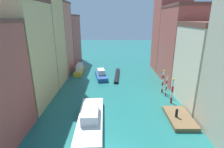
% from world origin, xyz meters
% --- Properties ---
extents(ground_plane, '(154.00, 154.00, 0.00)m').
position_xyz_m(ground_plane, '(0.00, 24.50, 0.00)').
color(ground_plane, '#1E6B66').
extents(building_left_1, '(7.64, 10.43, 16.66)m').
position_xyz_m(building_left_1, '(-14.73, 12.76, 8.34)').
color(building_left_1, '#DBB77A').
rests_on(building_left_1, ground).
extents(building_left_2, '(7.64, 7.63, 21.01)m').
position_xyz_m(building_left_2, '(-14.73, 21.93, 10.52)').
color(building_left_2, '#DBB77A').
rests_on(building_left_2, ground).
extents(building_left_3, '(7.64, 7.37, 17.44)m').
position_xyz_m(building_left_3, '(-14.73, 29.50, 8.73)').
color(building_left_3, '#C6705B').
rests_on(building_left_3, ground).
extents(building_left_4, '(7.64, 12.18, 14.64)m').
position_xyz_m(building_left_4, '(-14.73, 39.52, 7.33)').
color(building_left_4, '#B25147').
rests_on(building_left_4, ground).
extents(building_right_1, '(7.64, 9.73, 13.16)m').
position_xyz_m(building_right_1, '(14.73, 12.48, 6.59)').
color(building_right_1, beige).
rests_on(building_right_1, ground).
extents(building_right_2, '(7.64, 11.43, 16.34)m').
position_xyz_m(building_right_2, '(14.73, 23.22, 8.18)').
color(building_right_2, '#B25147').
rests_on(building_right_2, ground).
extents(building_right_3, '(7.64, 7.84, 21.08)m').
position_xyz_m(building_right_3, '(14.73, 32.89, 10.55)').
color(building_right_3, '#B25147').
rests_on(building_right_3, ground).
extents(waterfront_dock, '(3.25, 6.02, 0.53)m').
position_xyz_m(waterfront_dock, '(9.06, 7.27, 0.27)').
color(waterfront_dock, brown).
rests_on(waterfront_dock, ground).
extents(person_on_dock, '(0.36, 0.36, 1.42)m').
position_xyz_m(person_on_dock, '(8.49, 7.04, 1.19)').
color(person_on_dock, black).
rests_on(person_on_dock, waterfront_dock).
extents(mooring_pole_0, '(0.39, 0.39, 4.40)m').
position_xyz_m(mooring_pole_0, '(9.51, 12.29, 2.26)').
color(mooring_pole_0, red).
rests_on(mooring_pole_0, ground).
extents(mooring_pole_1, '(0.29, 0.29, 3.88)m').
position_xyz_m(mooring_pole_1, '(9.39, 15.08, 1.98)').
color(mooring_pole_1, red).
rests_on(mooring_pole_1, ground).
extents(mooring_pole_2, '(0.37, 0.37, 4.47)m').
position_xyz_m(mooring_pole_2, '(9.19, 16.77, 2.29)').
color(mooring_pole_2, red).
rests_on(mooring_pole_2, ground).
extents(vaporetto_white, '(3.74, 11.69, 2.28)m').
position_xyz_m(vaporetto_white, '(-3.35, 6.19, 0.79)').
color(vaporetto_white, white).
rests_on(vaporetto_white, ground).
extents(gondola_black, '(1.68, 10.72, 0.49)m').
position_xyz_m(gondola_black, '(0.78, 26.48, 0.25)').
color(gondola_black, black).
rests_on(gondola_black, ground).
extents(motorboat_0, '(3.66, 7.83, 2.05)m').
position_xyz_m(motorboat_0, '(-3.10, 25.61, 0.70)').
color(motorboat_0, '#234C93').
rests_on(motorboat_0, ground).
extents(motorboat_1, '(2.10, 7.97, 2.29)m').
position_xyz_m(motorboat_1, '(-8.93, 29.51, 0.86)').
color(motorboat_1, gold).
rests_on(motorboat_1, ground).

